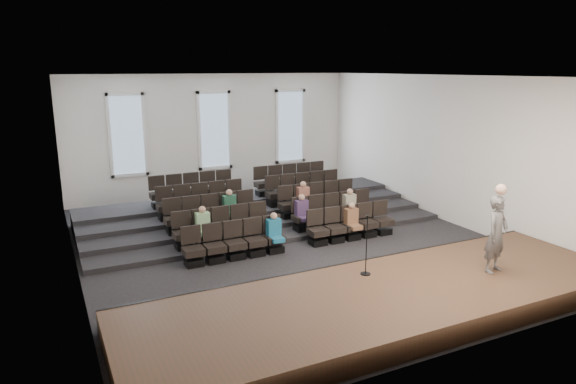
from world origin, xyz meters
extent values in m
plane|color=black|center=(0.00, 0.00, 0.00)|extent=(14.00, 14.00, 0.00)
cube|color=white|center=(0.00, 0.00, 5.01)|extent=(12.00, 14.00, 0.02)
cube|color=white|center=(0.00, 7.02, 2.50)|extent=(12.00, 0.04, 5.00)
cube|color=white|center=(0.00, -7.02, 2.50)|extent=(12.00, 0.04, 5.00)
cube|color=white|center=(-6.02, 0.00, 2.50)|extent=(0.04, 14.00, 5.00)
cube|color=white|center=(6.02, 0.00, 2.50)|extent=(0.04, 14.00, 5.00)
cube|color=#452B1D|center=(0.00, -5.10, 0.25)|extent=(11.80, 3.60, 0.50)
cube|color=black|center=(0.00, -3.33, 0.25)|extent=(11.80, 0.06, 0.52)
cube|color=black|center=(0.00, 2.33, 0.07)|extent=(11.80, 4.80, 0.15)
cube|color=black|center=(0.00, 2.85, 0.15)|extent=(11.80, 3.75, 0.30)
cube|color=black|center=(0.00, 3.38, 0.22)|extent=(11.80, 2.70, 0.45)
cube|color=black|center=(0.00, 3.90, 0.30)|extent=(11.80, 1.65, 0.60)
cube|color=black|center=(-3.13, -0.60, 0.10)|extent=(0.47, 0.43, 0.20)
cube|color=black|center=(-3.13, -0.60, 0.41)|extent=(0.55, 0.50, 0.19)
cube|color=black|center=(-3.13, -0.39, 0.82)|extent=(0.55, 0.08, 0.50)
cube|color=black|center=(-2.53, -0.60, 0.10)|extent=(0.47, 0.43, 0.20)
cube|color=black|center=(-2.53, -0.60, 0.41)|extent=(0.55, 0.50, 0.19)
cube|color=black|center=(-2.53, -0.39, 0.82)|extent=(0.55, 0.08, 0.50)
cube|color=black|center=(-1.93, -0.60, 0.10)|extent=(0.47, 0.43, 0.20)
cube|color=black|center=(-1.93, -0.60, 0.41)|extent=(0.55, 0.50, 0.19)
cube|color=black|center=(-1.93, -0.39, 0.82)|extent=(0.55, 0.08, 0.50)
cube|color=black|center=(-1.33, -0.60, 0.10)|extent=(0.47, 0.43, 0.20)
cube|color=black|center=(-1.33, -0.60, 0.41)|extent=(0.55, 0.50, 0.19)
cube|color=black|center=(-1.33, -0.39, 0.82)|extent=(0.55, 0.08, 0.50)
cube|color=black|center=(-0.73, -0.60, 0.10)|extent=(0.47, 0.43, 0.20)
cube|color=black|center=(-0.73, -0.60, 0.41)|extent=(0.55, 0.50, 0.19)
cube|color=black|center=(-0.73, -0.39, 0.82)|extent=(0.55, 0.08, 0.50)
cube|color=black|center=(0.73, -0.60, 0.10)|extent=(0.47, 0.43, 0.20)
cube|color=black|center=(0.73, -0.60, 0.41)|extent=(0.55, 0.50, 0.19)
cube|color=black|center=(0.73, -0.39, 0.82)|extent=(0.55, 0.08, 0.50)
cube|color=black|center=(1.33, -0.60, 0.10)|extent=(0.47, 0.43, 0.20)
cube|color=black|center=(1.33, -0.60, 0.41)|extent=(0.55, 0.50, 0.19)
cube|color=black|center=(1.33, -0.39, 0.82)|extent=(0.55, 0.08, 0.50)
cube|color=black|center=(1.93, -0.60, 0.10)|extent=(0.47, 0.43, 0.20)
cube|color=black|center=(1.93, -0.60, 0.41)|extent=(0.55, 0.50, 0.19)
cube|color=black|center=(1.93, -0.39, 0.82)|extent=(0.55, 0.08, 0.50)
cube|color=black|center=(2.53, -0.60, 0.10)|extent=(0.47, 0.43, 0.20)
cube|color=black|center=(2.53, -0.60, 0.41)|extent=(0.55, 0.50, 0.19)
cube|color=black|center=(2.53, -0.39, 0.82)|extent=(0.55, 0.08, 0.50)
cube|color=black|center=(3.13, -0.60, 0.10)|extent=(0.47, 0.43, 0.20)
cube|color=black|center=(3.13, -0.60, 0.41)|extent=(0.55, 0.50, 0.19)
cube|color=black|center=(3.13, -0.39, 0.82)|extent=(0.55, 0.08, 0.50)
cube|color=black|center=(-3.13, 0.45, 0.25)|extent=(0.47, 0.43, 0.20)
cube|color=black|center=(-3.13, 0.45, 0.56)|extent=(0.55, 0.50, 0.19)
cube|color=black|center=(-3.13, 0.66, 0.97)|extent=(0.55, 0.08, 0.50)
cube|color=black|center=(-2.53, 0.45, 0.25)|extent=(0.47, 0.43, 0.20)
cube|color=black|center=(-2.53, 0.45, 0.56)|extent=(0.55, 0.50, 0.19)
cube|color=black|center=(-2.53, 0.66, 0.97)|extent=(0.55, 0.08, 0.50)
cube|color=black|center=(-1.93, 0.45, 0.25)|extent=(0.47, 0.43, 0.20)
cube|color=black|center=(-1.93, 0.45, 0.56)|extent=(0.55, 0.50, 0.19)
cube|color=black|center=(-1.93, 0.66, 0.97)|extent=(0.55, 0.08, 0.50)
cube|color=black|center=(-1.33, 0.45, 0.25)|extent=(0.47, 0.43, 0.20)
cube|color=black|center=(-1.33, 0.45, 0.56)|extent=(0.55, 0.50, 0.19)
cube|color=black|center=(-1.33, 0.66, 0.97)|extent=(0.55, 0.08, 0.50)
cube|color=black|center=(-0.73, 0.45, 0.25)|extent=(0.47, 0.43, 0.20)
cube|color=black|center=(-0.73, 0.45, 0.56)|extent=(0.55, 0.50, 0.19)
cube|color=black|center=(-0.73, 0.66, 0.97)|extent=(0.55, 0.08, 0.50)
cube|color=black|center=(0.73, 0.45, 0.25)|extent=(0.47, 0.43, 0.20)
cube|color=black|center=(0.73, 0.45, 0.56)|extent=(0.55, 0.50, 0.19)
cube|color=black|center=(0.73, 0.66, 0.97)|extent=(0.55, 0.08, 0.50)
cube|color=black|center=(1.33, 0.45, 0.25)|extent=(0.47, 0.43, 0.20)
cube|color=black|center=(1.33, 0.45, 0.56)|extent=(0.55, 0.50, 0.19)
cube|color=black|center=(1.33, 0.66, 0.97)|extent=(0.55, 0.08, 0.50)
cube|color=black|center=(1.93, 0.45, 0.25)|extent=(0.47, 0.43, 0.20)
cube|color=black|center=(1.93, 0.45, 0.56)|extent=(0.55, 0.50, 0.19)
cube|color=black|center=(1.93, 0.66, 0.97)|extent=(0.55, 0.08, 0.50)
cube|color=black|center=(2.53, 0.45, 0.25)|extent=(0.47, 0.43, 0.20)
cube|color=black|center=(2.53, 0.45, 0.56)|extent=(0.55, 0.50, 0.19)
cube|color=black|center=(2.53, 0.66, 0.97)|extent=(0.55, 0.08, 0.50)
cube|color=black|center=(3.13, 0.45, 0.25)|extent=(0.47, 0.43, 0.20)
cube|color=black|center=(3.13, 0.45, 0.56)|extent=(0.55, 0.50, 0.19)
cube|color=black|center=(3.13, 0.66, 0.97)|extent=(0.55, 0.08, 0.50)
cube|color=black|center=(-3.13, 1.50, 0.40)|extent=(0.47, 0.42, 0.20)
cube|color=black|center=(-3.13, 1.50, 0.71)|extent=(0.55, 0.50, 0.19)
cube|color=black|center=(-3.13, 1.71, 1.12)|extent=(0.55, 0.08, 0.50)
cube|color=black|center=(-2.53, 1.50, 0.40)|extent=(0.47, 0.42, 0.20)
cube|color=black|center=(-2.53, 1.50, 0.71)|extent=(0.55, 0.50, 0.19)
cube|color=black|center=(-2.53, 1.71, 1.12)|extent=(0.55, 0.08, 0.50)
cube|color=black|center=(-1.93, 1.50, 0.40)|extent=(0.47, 0.42, 0.20)
cube|color=black|center=(-1.93, 1.50, 0.71)|extent=(0.55, 0.50, 0.19)
cube|color=black|center=(-1.93, 1.71, 1.12)|extent=(0.55, 0.08, 0.50)
cube|color=black|center=(-1.33, 1.50, 0.40)|extent=(0.47, 0.42, 0.20)
cube|color=black|center=(-1.33, 1.50, 0.71)|extent=(0.55, 0.50, 0.19)
cube|color=black|center=(-1.33, 1.71, 1.12)|extent=(0.55, 0.08, 0.50)
cube|color=black|center=(-0.73, 1.50, 0.40)|extent=(0.47, 0.42, 0.20)
cube|color=black|center=(-0.73, 1.50, 0.71)|extent=(0.55, 0.50, 0.19)
cube|color=black|center=(-0.73, 1.71, 1.12)|extent=(0.55, 0.08, 0.50)
cube|color=black|center=(0.73, 1.50, 0.40)|extent=(0.47, 0.42, 0.20)
cube|color=black|center=(0.73, 1.50, 0.71)|extent=(0.55, 0.50, 0.19)
cube|color=black|center=(0.73, 1.71, 1.12)|extent=(0.55, 0.08, 0.50)
cube|color=black|center=(1.33, 1.50, 0.40)|extent=(0.47, 0.42, 0.20)
cube|color=black|center=(1.33, 1.50, 0.71)|extent=(0.55, 0.50, 0.19)
cube|color=black|center=(1.33, 1.71, 1.12)|extent=(0.55, 0.08, 0.50)
cube|color=black|center=(1.93, 1.50, 0.40)|extent=(0.47, 0.42, 0.20)
cube|color=black|center=(1.93, 1.50, 0.71)|extent=(0.55, 0.50, 0.19)
cube|color=black|center=(1.93, 1.71, 1.12)|extent=(0.55, 0.08, 0.50)
cube|color=black|center=(2.53, 1.50, 0.40)|extent=(0.47, 0.42, 0.20)
cube|color=black|center=(2.53, 1.50, 0.71)|extent=(0.55, 0.50, 0.19)
cube|color=black|center=(2.53, 1.71, 1.12)|extent=(0.55, 0.08, 0.50)
cube|color=black|center=(3.13, 1.50, 0.40)|extent=(0.47, 0.42, 0.20)
cube|color=black|center=(3.13, 1.50, 0.71)|extent=(0.55, 0.50, 0.19)
cube|color=black|center=(3.13, 1.71, 1.12)|extent=(0.55, 0.08, 0.50)
cube|color=black|center=(-3.13, 2.55, 0.55)|extent=(0.47, 0.42, 0.20)
cube|color=black|center=(-3.13, 2.55, 0.86)|extent=(0.55, 0.50, 0.19)
cube|color=black|center=(-3.13, 2.76, 1.27)|extent=(0.55, 0.08, 0.50)
cube|color=black|center=(-2.53, 2.55, 0.55)|extent=(0.47, 0.42, 0.20)
cube|color=black|center=(-2.53, 2.55, 0.86)|extent=(0.55, 0.50, 0.19)
cube|color=black|center=(-2.53, 2.76, 1.27)|extent=(0.55, 0.08, 0.50)
cube|color=black|center=(-1.93, 2.55, 0.55)|extent=(0.47, 0.42, 0.20)
cube|color=black|center=(-1.93, 2.55, 0.86)|extent=(0.55, 0.50, 0.19)
cube|color=black|center=(-1.93, 2.76, 1.27)|extent=(0.55, 0.08, 0.50)
cube|color=black|center=(-1.33, 2.55, 0.55)|extent=(0.47, 0.42, 0.20)
cube|color=black|center=(-1.33, 2.55, 0.86)|extent=(0.55, 0.50, 0.19)
cube|color=black|center=(-1.33, 2.76, 1.27)|extent=(0.55, 0.08, 0.50)
cube|color=black|center=(-0.73, 2.55, 0.55)|extent=(0.47, 0.42, 0.20)
cube|color=black|center=(-0.73, 2.55, 0.86)|extent=(0.55, 0.50, 0.19)
cube|color=black|center=(-0.73, 2.76, 1.27)|extent=(0.55, 0.08, 0.50)
cube|color=black|center=(0.73, 2.55, 0.55)|extent=(0.47, 0.42, 0.20)
cube|color=black|center=(0.73, 2.55, 0.86)|extent=(0.55, 0.50, 0.19)
cube|color=black|center=(0.73, 2.76, 1.27)|extent=(0.55, 0.08, 0.50)
cube|color=black|center=(1.33, 2.55, 0.55)|extent=(0.47, 0.42, 0.20)
cube|color=black|center=(1.33, 2.55, 0.86)|extent=(0.55, 0.50, 0.19)
cube|color=black|center=(1.33, 2.76, 1.27)|extent=(0.55, 0.08, 0.50)
cube|color=black|center=(1.93, 2.55, 0.55)|extent=(0.47, 0.42, 0.20)
cube|color=black|center=(1.93, 2.55, 0.86)|extent=(0.55, 0.50, 0.19)
cube|color=black|center=(1.93, 2.76, 1.27)|extent=(0.55, 0.08, 0.50)
cube|color=black|center=(2.53, 2.55, 0.55)|extent=(0.47, 0.42, 0.20)
cube|color=black|center=(2.53, 2.55, 0.86)|extent=(0.55, 0.50, 0.19)
cube|color=black|center=(2.53, 2.76, 1.27)|extent=(0.55, 0.08, 0.50)
cube|color=black|center=(3.13, 2.55, 0.55)|extent=(0.47, 0.42, 0.20)
cube|color=black|center=(3.13, 2.55, 0.86)|extent=(0.55, 0.50, 0.19)
cube|color=black|center=(3.13, 2.76, 1.27)|extent=(0.55, 0.08, 0.50)
cube|color=black|center=(-3.13, 3.60, 0.70)|extent=(0.47, 0.42, 0.20)
cube|color=black|center=(-3.13, 3.60, 1.01)|extent=(0.55, 0.50, 0.19)
cube|color=black|center=(-3.13, 3.81, 1.42)|extent=(0.55, 0.08, 0.50)
cube|color=black|center=(-2.53, 3.60, 0.70)|extent=(0.47, 0.42, 0.20)
cube|color=black|center=(-2.53, 3.60, 1.01)|extent=(0.55, 0.50, 0.19)
cube|color=black|center=(-2.53, 3.81, 1.42)|extent=(0.55, 0.08, 0.50)
cube|color=black|center=(-1.93, 3.60, 0.70)|extent=(0.47, 0.42, 0.20)
cube|color=black|center=(-1.93, 3.60, 1.01)|extent=(0.55, 0.50, 0.19)
cube|color=black|center=(-1.93, 3.81, 1.42)|extent=(0.55, 0.08, 0.50)
cube|color=black|center=(-1.33, 3.60, 0.70)|extent=(0.47, 0.42, 0.20)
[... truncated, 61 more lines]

